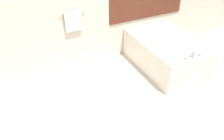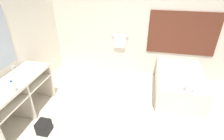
# 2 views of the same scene
# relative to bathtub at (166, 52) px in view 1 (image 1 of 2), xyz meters

# --- Properties ---
(ground_plane) EXTENTS (16.00, 16.00, 0.00)m
(ground_plane) POSITION_rel_bathtub_xyz_m (-1.29, -1.39, -0.32)
(ground_plane) COLOR beige
(ground_plane) RESTS_ON ground
(bathtub) EXTENTS (1.06, 1.60, 0.70)m
(bathtub) POSITION_rel_bathtub_xyz_m (0.00, 0.00, 0.00)
(bathtub) COLOR silver
(bathtub) RESTS_ON ground_plane
(bath_mat) EXTENTS (0.54, 0.83, 0.02)m
(bath_mat) POSITION_rel_bathtub_xyz_m (0.10, -1.38, -0.31)
(bath_mat) COLOR white
(bath_mat) RESTS_ON ground_plane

